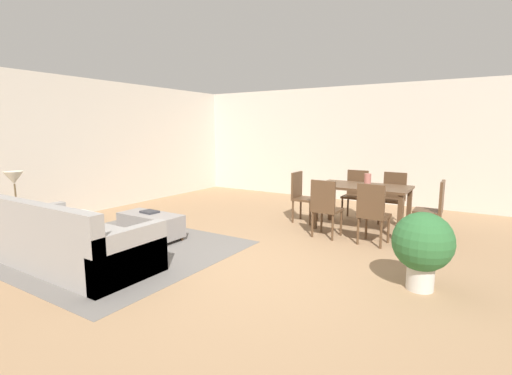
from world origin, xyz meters
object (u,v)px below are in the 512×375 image
dining_chair_near_left (325,205)px  dining_chair_head_east (434,206)px  vase_centerpiece (368,180)px  book_on_ottoman (150,212)px  dining_chair_far_left (356,191)px  table_lamp (14,179)px  ottoman_table (151,224)px  dining_chair_near_right (372,211)px  dining_chair_far_right (393,195)px  dining_chair_head_west (301,194)px  couch (70,244)px  potted_plant (423,244)px  dining_table (362,191)px  side_table (18,216)px

dining_chair_near_left → dining_chair_head_east: bearing=29.7°
vase_centerpiece → book_on_ottoman: size_ratio=0.77×
dining_chair_near_left → vase_centerpiece: bearing=63.0°
dining_chair_far_left → vase_centerpiece: size_ratio=4.57×
table_lamp → dining_chair_near_left: (3.62, 2.77, -0.46)m
ottoman_table → dining_chair_near_right: dining_chair_near_right is taller
dining_chair_far_right → book_on_ottoman: (-3.02, -3.00, -0.11)m
dining_chair_head_east → dining_chair_head_west: bearing=-178.1°
table_lamp → vase_centerpiece: table_lamp is taller
dining_chair_far_left → dining_chair_head_west: (-0.77, -0.79, 0.00)m
couch → potted_plant: bearing=22.7°
dining_chair_head_west → book_on_ottoman: size_ratio=3.54×
table_lamp → dining_chair_near_right: 5.18m
dining_table → dining_chair_head_west: (-1.11, -0.04, -0.14)m
dining_chair_near_right → book_on_ottoman: 3.39m
side_table → dining_chair_far_left: (3.63, 4.32, 0.07)m
dining_chair_head_east → potted_plant: 2.09m
side_table → dining_chair_head_east: size_ratio=0.62×
dining_chair_head_east → side_table: bearing=-144.6°
book_on_ottoman → side_table: bearing=-134.3°
couch → potted_plant: size_ratio=2.66×
couch → dining_table: bearing=55.0°
ottoman_table → dining_chair_far_right: (2.95, 3.05, 0.29)m
dining_chair_near_left → dining_chair_far_left: 1.54m
dining_chair_far_left → book_on_ottoman: 3.80m
dining_table → vase_centerpiece: 0.22m
ottoman_table → dining_chair_near_left: size_ratio=1.13×
dining_chair_head_west → potted_plant: size_ratio=1.10×
dining_table → potted_plant: (1.24, -2.05, -0.16)m
couch → dining_chair_head_east: dining_chair_head_east is taller
ottoman_table → dining_chair_far_right: bearing=45.9°
book_on_ottoman → couch: bearing=-84.7°
table_lamp → dining_chair_far_left: size_ratio=0.57×
ottoman_table → dining_chair_near_right: size_ratio=1.13×
dining_chair_far_left → side_table: bearing=-130.0°
vase_centerpiece → dining_chair_near_left: bearing=-117.0°
dining_chair_head_west → table_lamp: bearing=-129.1°
dining_chair_near_right → ottoman_table: bearing=-153.4°
dining_chair_near_left → dining_chair_head_east: (1.45, 0.83, 0.00)m
dining_table → book_on_ottoman: bearing=-140.1°
dining_table → dining_chair_far_right: 0.85m
side_table → dining_chair_head_east: (5.07, 3.60, 0.07)m
book_on_ottoman → potted_plant: size_ratio=0.31×
dining_chair_near_right → potted_plant: dining_chair_near_right is taller
couch → dining_chair_head_east: (3.65, 3.67, 0.24)m
side_table → dining_chair_far_left: dining_chair_far_left is taller
dining_chair_near_right → dining_chair_head_east: (0.72, 0.82, 0.00)m
dining_table → dining_chair_near_left: size_ratio=1.63×
dining_chair_far_right → dining_chair_head_east: bearing=-43.5°
dining_table → dining_chair_near_right: bearing=-64.0°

